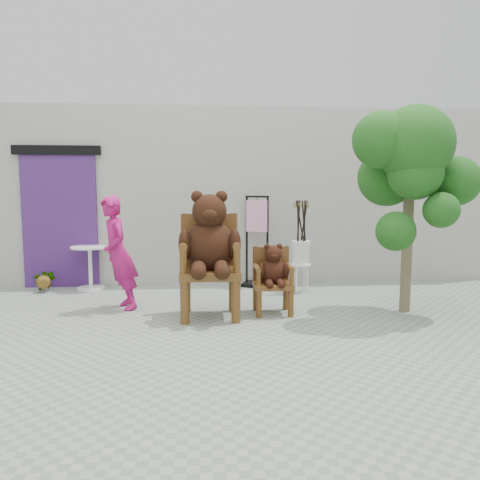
{
  "coord_description": "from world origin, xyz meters",
  "views": [
    {
      "loc": [
        -0.66,
        -5.32,
        1.66
      ],
      "look_at": [
        -0.16,
        0.89,
        0.95
      ],
      "focal_mm": 35.0,
      "sensor_mm": 36.0,
      "label": 1
    }
  ],
  "objects_px": {
    "chair_small": "(273,272)",
    "cafe_table": "(90,262)",
    "stool_bucket": "(301,252)",
    "chair_big": "(210,246)",
    "display_stand": "(257,252)",
    "person": "(119,253)",
    "tree": "(411,163)"
  },
  "relations": [
    {
      "from": "cafe_table",
      "to": "stool_bucket",
      "type": "xyz_separation_m",
      "value": [
        3.37,
        -0.49,
        0.2
      ]
    },
    {
      "from": "chair_big",
      "to": "tree",
      "type": "bearing_deg",
      "value": -1.75
    },
    {
      "from": "cafe_table",
      "to": "chair_big",
      "type": "bearing_deg",
      "value": -43.08
    },
    {
      "from": "chair_big",
      "to": "stool_bucket",
      "type": "xyz_separation_m",
      "value": [
        1.45,
        1.31,
        -0.27
      ]
    },
    {
      "from": "person",
      "to": "tree",
      "type": "xyz_separation_m",
      "value": [
        3.78,
        -0.53,
        1.19
      ]
    },
    {
      "from": "person",
      "to": "tree",
      "type": "distance_m",
      "value": 4.0
    },
    {
      "from": "person",
      "to": "display_stand",
      "type": "distance_m",
      "value": 2.43
    },
    {
      "from": "chair_big",
      "to": "cafe_table",
      "type": "relative_size",
      "value": 2.29
    },
    {
      "from": "cafe_table",
      "to": "stool_bucket",
      "type": "relative_size",
      "value": 0.48
    },
    {
      "from": "chair_big",
      "to": "display_stand",
      "type": "height_order",
      "value": "chair_big"
    },
    {
      "from": "tree",
      "to": "chair_big",
      "type": "bearing_deg",
      "value": 178.25
    },
    {
      "from": "chair_big",
      "to": "chair_small",
      "type": "bearing_deg",
      "value": 7.17
    },
    {
      "from": "display_stand",
      "to": "tree",
      "type": "bearing_deg",
      "value": -22.89
    },
    {
      "from": "cafe_table",
      "to": "tree",
      "type": "xyz_separation_m",
      "value": [
        4.47,
        -1.87,
        1.52
      ]
    },
    {
      "from": "chair_small",
      "to": "tree",
      "type": "relative_size",
      "value": 0.35
    },
    {
      "from": "chair_small",
      "to": "display_stand",
      "type": "bearing_deg",
      "value": 90.43
    },
    {
      "from": "chair_small",
      "to": "stool_bucket",
      "type": "bearing_deg",
      "value": 62.41
    },
    {
      "from": "chair_big",
      "to": "tree",
      "type": "distance_m",
      "value": 2.77
    },
    {
      "from": "chair_small",
      "to": "stool_bucket",
      "type": "height_order",
      "value": "stool_bucket"
    },
    {
      "from": "person",
      "to": "cafe_table",
      "type": "xyz_separation_m",
      "value": [
        -0.7,
        1.34,
        -0.33
      ]
    },
    {
      "from": "tree",
      "to": "person",
      "type": "bearing_deg",
      "value": 171.97
    },
    {
      "from": "cafe_table",
      "to": "stool_bucket",
      "type": "bearing_deg",
      "value": -8.2
    },
    {
      "from": "chair_small",
      "to": "cafe_table",
      "type": "bearing_deg",
      "value": 148.38
    },
    {
      "from": "chair_big",
      "to": "tree",
      "type": "xyz_separation_m",
      "value": [
        2.56,
        -0.08,
        1.05
      ]
    },
    {
      "from": "stool_bucket",
      "to": "tree",
      "type": "xyz_separation_m",
      "value": [
        1.11,
        -1.38,
        1.32
      ]
    },
    {
      "from": "chair_small",
      "to": "cafe_table",
      "type": "distance_m",
      "value": 3.22
    },
    {
      "from": "display_stand",
      "to": "tree",
      "type": "relative_size",
      "value": 0.57
    },
    {
      "from": "cafe_table",
      "to": "display_stand",
      "type": "distance_m",
      "value": 2.73
    },
    {
      "from": "display_stand",
      "to": "stool_bucket",
      "type": "distance_m",
      "value": 0.8
    },
    {
      "from": "cafe_table",
      "to": "tree",
      "type": "distance_m",
      "value": 5.08
    },
    {
      "from": "stool_bucket",
      "to": "tree",
      "type": "height_order",
      "value": "tree"
    },
    {
      "from": "person",
      "to": "cafe_table",
      "type": "height_order",
      "value": "person"
    }
  ]
}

